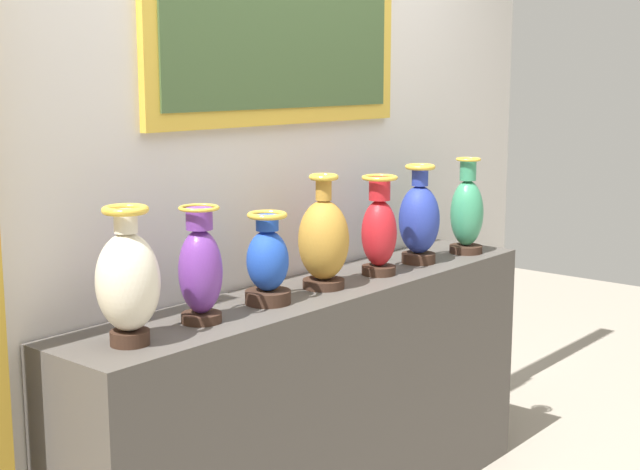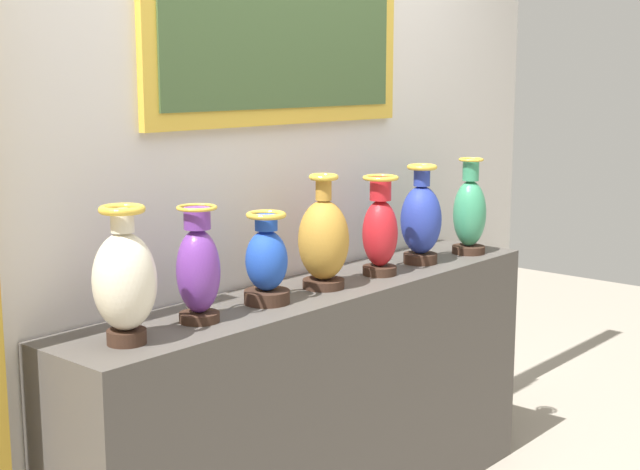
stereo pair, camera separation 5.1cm
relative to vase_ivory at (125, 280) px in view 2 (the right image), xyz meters
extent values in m
cube|color=#4C4742|center=(0.90, 0.04, -0.67)|extent=(2.20, 0.40, 0.95)
cube|color=silver|center=(0.90, 0.30, 0.20)|extent=(3.52, 0.10, 2.68)
cube|color=gold|center=(0.92, 0.24, 0.83)|extent=(1.31, 0.03, 0.87)
cube|color=#3F5831|center=(0.92, 0.22, 0.83)|extent=(1.19, 0.01, 0.75)
cylinder|color=#382319|center=(0.00, 0.00, -0.17)|extent=(0.11, 0.11, 0.04)
ellipsoid|color=beige|center=(0.00, 0.00, 0.00)|extent=(0.18, 0.18, 0.28)
cylinder|color=beige|center=(0.00, 0.00, 0.17)|extent=(0.07, 0.07, 0.07)
torus|color=gold|center=(0.00, 0.00, 0.20)|extent=(0.13, 0.13, 0.02)
cylinder|color=#382319|center=(0.30, 0.02, -0.17)|extent=(0.13, 0.13, 0.03)
ellipsoid|color=#6B3393|center=(0.30, 0.02, -0.03)|extent=(0.14, 0.14, 0.27)
cylinder|color=#6B3393|center=(0.30, 0.02, 0.14)|extent=(0.08, 0.08, 0.07)
torus|color=gold|center=(0.30, 0.02, 0.17)|extent=(0.13, 0.13, 0.01)
cylinder|color=#382319|center=(0.60, 0.02, -0.17)|extent=(0.16, 0.16, 0.04)
ellipsoid|color=#1E47B2|center=(0.60, 0.02, -0.04)|extent=(0.14, 0.14, 0.21)
cylinder|color=#1E47B2|center=(0.60, 0.02, 0.09)|extent=(0.08, 0.08, 0.05)
torus|color=gold|center=(0.60, 0.02, 0.11)|extent=(0.14, 0.14, 0.02)
cylinder|color=#382319|center=(0.90, 0.02, -0.17)|extent=(0.15, 0.15, 0.03)
ellipsoid|color=#B27F2D|center=(0.90, 0.02, -0.01)|extent=(0.18, 0.18, 0.29)
cylinder|color=#B27F2D|center=(0.90, 0.02, 0.17)|extent=(0.06, 0.06, 0.08)
torus|color=gold|center=(0.90, 0.02, 0.22)|extent=(0.11, 0.11, 0.02)
cylinder|color=#382319|center=(1.21, 0.00, -0.17)|extent=(0.13, 0.13, 0.03)
ellipsoid|color=red|center=(1.21, 0.00, -0.03)|extent=(0.14, 0.14, 0.26)
cylinder|color=red|center=(1.21, 0.00, 0.15)|extent=(0.08, 0.08, 0.09)
torus|color=gold|center=(1.21, 0.00, 0.19)|extent=(0.14, 0.14, 0.02)
cylinder|color=#382319|center=(1.49, 0.01, -0.17)|extent=(0.14, 0.14, 0.04)
ellipsoid|color=#263899|center=(1.49, 0.01, -0.01)|extent=(0.17, 0.17, 0.28)
cylinder|color=#263899|center=(1.49, 0.01, 0.17)|extent=(0.07, 0.07, 0.08)
torus|color=gold|center=(1.49, 0.01, 0.21)|extent=(0.12, 0.12, 0.02)
cylinder|color=#382319|center=(1.80, -0.03, -0.17)|extent=(0.14, 0.14, 0.03)
ellipsoid|color=#388C60|center=(1.80, -0.03, -0.01)|extent=(0.14, 0.14, 0.28)
cylinder|color=#388C60|center=(1.80, -0.03, 0.17)|extent=(0.07, 0.07, 0.09)
torus|color=gold|center=(1.80, -0.03, 0.22)|extent=(0.11, 0.11, 0.01)
camera|label=1|loc=(-1.59, -2.05, 0.58)|focal=51.35mm
camera|label=2|loc=(-1.55, -2.09, 0.58)|focal=51.35mm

